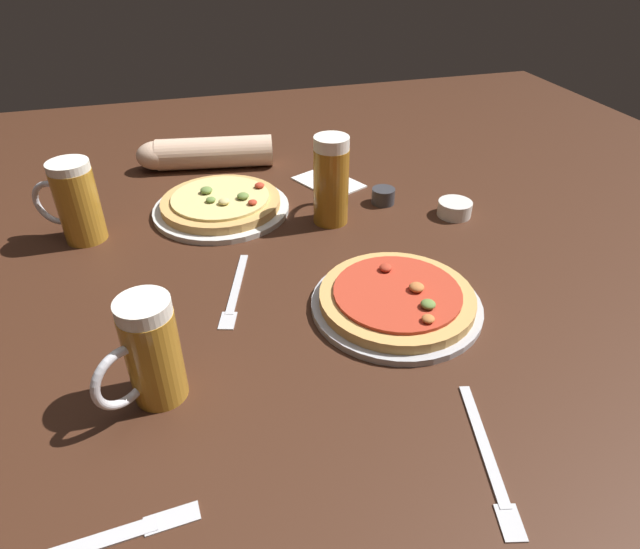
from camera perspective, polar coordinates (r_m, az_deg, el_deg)
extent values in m
cube|color=#3D2114|center=(0.97, 0.00, -1.70)|extent=(2.40, 2.40, 0.03)
cylinder|color=#B2B2B7|center=(0.91, 8.00, -3.21)|extent=(0.28, 0.28, 0.01)
cylinder|color=tan|center=(0.90, 8.08, -2.45)|extent=(0.26, 0.26, 0.02)
cylinder|color=#B73823|center=(0.89, 8.14, -1.84)|extent=(0.21, 0.21, 0.01)
ellipsoid|color=olive|center=(0.86, 11.30, -3.07)|extent=(0.02, 0.02, 0.01)
ellipsoid|color=#C67038|center=(0.89, 10.12, -1.32)|extent=(0.02, 0.02, 0.01)
ellipsoid|color=#C67038|center=(0.83, 11.30, -4.58)|extent=(0.02, 0.02, 0.01)
ellipsoid|color=#B73823|center=(0.94, 6.93, 0.72)|extent=(0.02, 0.02, 0.01)
cylinder|color=silver|center=(1.21, -10.30, 6.82)|extent=(0.29, 0.29, 0.01)
cylinder|color=tan|center=(1.21, -10.38, 7.45)|extent=(0.26, 0.26, 0.02)
cylinder|color=#DBC67A|center=(1.20, -10.44, 7.96)|extent=(0.21, 0.21, 0.01)
ellipsoid|color=#B73823|center=(1.15, -7.11, 7.55)|extent=(0.02, 0.02, 0.01)
ellipsoid|color=olive|center=(1.18, -11.41, 7.72)|extent=(0.02, 0.02, 0.01)
ellipsoid|color=olive|center=(1.22, -11.86, 8.68)|extent=(0.03, 0.03, 0.01)
ellipsoid|color=#DBC67A|center=(1.16, -10.05, 7.58)|extent=(0.02, 0.02, 0.01)
ellipsoid|color=#B73823|center=(1.22, -6.38, 9.31)|extent=(0.02, 0.02, 0.01)
ellipsoid|color=olive|center=(1.18, -8.10, 8.19)|extent=(0.03, 0.03, 0.01)
cylinder|color=#B27A23|center=(0.75, -17.07, -8.20)|extent=(0.07, 0.07, 0.14)
cylinder|color=white|center=(0.70, -18.15, -3.37)|extent=(0.07, 0.07, 0.02)
torus|color=silver|center=(0.73, -20.00, -10.10)|extent=(0.08, 0.06, 0.09)
cylinder|color=#9E6619|center=(1.12, 1.16, 9.23)|extent=(0.07, 0.07, 0.16)
cylinder|color=white|center=(1.09, 1.22, 13.65)|extent=(0.07, 0.07, 0.03)
torus|color=silver|center=(1.17, 1.35, 10.24)|extent=(0.05, 0.10, 0.10)
cylinder|color=#B27A23|center=(1.16, -24.04, 6.63)|extent=(0.08, 0.08, 0.15)
cylinder|color=white|center=(1.13, -25.01, 10.28)|extent=(0.08, 0.08, 0.02)
torus|color=silver|center=(1.19, -26.12, 6.75)|extent=(0.09, 0.05, 0.09)
cylinder|color=#333338|center=(1.23, 6.66, 8.21)|extent=(0.05, 0.05, 0.03)
cylinder|color=silver|center=(1.21, 13.97, 6.75)|extent=(0.07, 0.07, 0.03)
cube|color=white|center=(1.32, 0.89, 9.75)|extent=(0.16, 0.19, 0.01)
cube|color=silver|center=(0.97, -8.69, -0.81)|extent=(0.07, 0.18, 0.01)
cube|color=silver|center=(0.89, -9.70, -4.72)|extent=(0.04, 0.05, 0.00)
cube|color=silver|center=(0.68, -24.00, -24.71)|extent=(0.16, 0.03, 0.01)
cube|color=silver|center=(0.67, -15.32, -23.42)|extent=(0.06, 0.03, 0.00)
cube|color=silver|center=(0.74, 16.76, -16.40)|extent=(0.06, 0.18, 0.01)
cube|color=silver|center=(0.68, 19.42, -23.32)|extent=(0.04, 0.05, 0.00)
cylinder|color=beige|center=(1.43, -10.99, 12.47)|extent=(0.30, 0.12, 0.08)
ellipsoid|color=beige|center=(1.44, -16.80, 11.90)|extent=(0.10, 0.08, 0.07)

